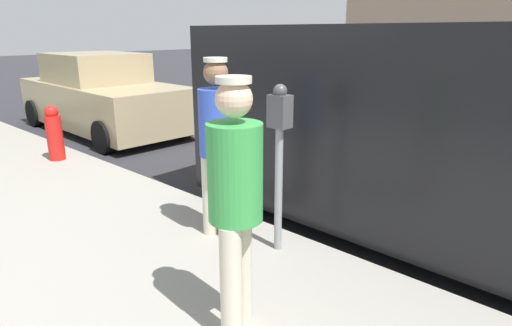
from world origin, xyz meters
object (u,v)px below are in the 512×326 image
parked_van (441,130)px  fire_hydrant (54,134)px  parking_meter_near (279,141)px  parked_sedan_behind (102,97)px  pedestrian_in_blue (217,138)px  pedestrian_in_green (235,196)px

parked_van → fire_hydrant: bearing=-73.1°
parking_meter_near → parked_van: size_ratio=0.29×
parked_van → parked_sedan_behind: bearing=-92.2°
pedestrian_in_blue → pedestrian_in_green: pedestrian_in_blue is taller
parked_van → parked_sedan_behind: size_ratio=1.17×
pedestrian_in_blue → parked_sedan_behind: bearing=-108.8°
parking_meter_near → pedestrian_in_green: size_ratio=0.90×
parking_meter_near → pedestrian_in_blue: bearing=-73.7°
parked_van → parked_sedan_behind: parked_van is taller
parked_van → pedestrian_in_blue: bearing=-40.6°
parking_meter_near → fire_hydrant: (0.10, -4.42, -0.61)m
parked_sedan_behind → pedestrian_in_blue: bearing=71.2°
pedestrian_in_green → parked_van: size_ratio=0.32×
pedestrian_in_blue → fire_hydrant: size_ratio=2.00×
parking_meter_near → pedestrian_in_blue: pedestrian_in_blue is taller
pedestrian_in_blue → parked_van: parked_van is taller
parked_van → fire_hydrant: size_ratio=6.07×
pedestrian_in_green → parking_meter_near: bearing=-153.8°
parked_van → parked_sedan_behind: (-0.28, -7.19, -0.41)m
pedestrian_in_blue → fire_hydrant: (-0.07, -3.82, -0.57)m
parking_meter_near → parked_van: bearing=150.8°
parking_meter_near → parked_sedan_behind: bearing=-105.6°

